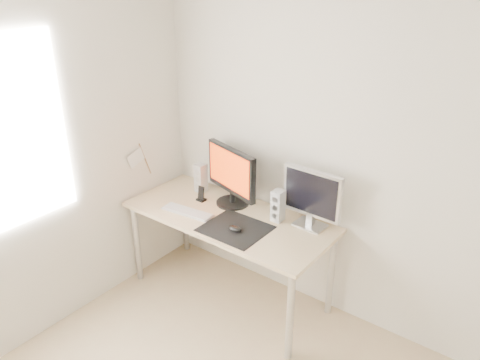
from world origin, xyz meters
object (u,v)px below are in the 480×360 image
Objects in this scene: mouse at (235,229)px; keyboard at (188,212)px; second_monitor at (312,196)px; main_monitor at (231,174)px; speaker_right at (278,206)px; phone_dock at (201,196)px; desk at (228,224)px; speaker_left at (201,178)px.

keyboard is (-0.46, 0.00, -0.01)m from mouse.
second_monitor reaches higher than mouse.
mouse is 0.48m from main_monitor.
mouse is at bearing -48.67° from main_monitor.
speaker_right reaches higher than phone_dock.
mouse reaches higher than desk.
keyboard is at bearing 179.85° from mouse.
phone_dock is at bearing -171.61° from speaker_right.
main_monitor is (-0.09, 0.16, 0.33)m from desk.
keyboard is (-0.18, -0.32, -0.25)m from main_monitor.
keyboard is (-0.27, -0.16, 0.09)m from desk.
desk is 6.66× the size of speaker_right.
phone_dock is (-0.32, 0.06, 0.12)m from desk.
phone_dock is (-0.51, 0.22, 0.02)m from mouse.
second_monitor is at bearing 24.48° from keyboard.
speaker_right reaches higher than desk.
phone_dock is at bearing 156.93° from mouse.
desk is 0.42m from speaker_right.
main_monitor reaches higher than mouse.
speaker_right is 0.56× the size of keyboard.
phone_dock is (-0.05, 0.22, 0.03)m from keyboard.
speaker_left is 0.40m from keyboard.
main_monitor is 0.67m from second_monitor.
second_monitor is at bearing 2.12° from speaker_left.
desk is 3.72× the size of keyboard.
mouse is at bearing -0.15° from keyboard.
desk is 0.35m from phone_dock.
speaker_right reaches higher than keyboard.
main_monitor is 0.33m from phone_dock.
keyboard is 3.53× the size of phone_dock.
mouse is 0.82× the size of phone_dock.
second_monitor is (0.57, 0.23, 0.32)m from desk.
speaker_right is 0.67m from phone_dock.
speaker_left reaches higher than keyboard.
second_monitor is at bearing 21.84° from desk.
desk is at bearing -154.88° from speaker_right.
keyboard is at bearing -119.48° from main_monitor.
speaker_left is (-0.62, 0.35, 0.10)m from mouse.
speaker_left is at bearing 150.95° from mouse.
speaker_left is at bearing -177.88° from second_monitor.
mouse is 0.72m from speaker_left.
main_monitor is at bearing 179.58° from speaker_right.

